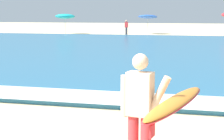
% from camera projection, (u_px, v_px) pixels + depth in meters
% --- Properties ---
extents(sea, '(120.00, 28.00, 0.14)m').
position_uv_depth(sea, '(170.00, 50.00, 22.25)').
color(sea, teal).
rests_on(sea, ground).
extents(surf_foam, '(120.00, 1.48, 0.01)m').
position_uv_depth(surf_foam, '(123.00, 98.00, 9.37)').
color(surf_foam, white).
rests_on(surf_foam, sea).
extents(surfer_with_board, '(1.17, 2.52, 1.73)m').
position_uv_depth(surfer_with_board, '(157.00, 107.00, 4.97)').
color(surfer_with_board, red).
rests_on(surfer_with_board, ground).
extents(beach_umbrella_0, '(2.09, 2.10, 2.20)m').
position_uv_depth(beach_umbrella_0, '(65.00, 16.00, 39.94)').
color(beach_umbrella_0, beige).
rests_on(beach_umbrella_0, ground).
extents(beach_umbrella_1, '(2.10, 2.13, 2.16)m').
position_uv_depth(beach_umbrella_1, '(148.00, 17.00, 40.16)').
color(beach_umbrella_1, beige).
rests_on(beach_umbrella_1, ground).
extents(beachgoer_near_row_mid, '(0.32, 0.20, 1.58)m').
position_uv_depth(beachgoer_near_row_mid, '(126.00, 27.00, 37.30)').
color(beachgoer_near_row_mid, '#383842').
rests_on(beachgoer_near_row_mid, ground).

